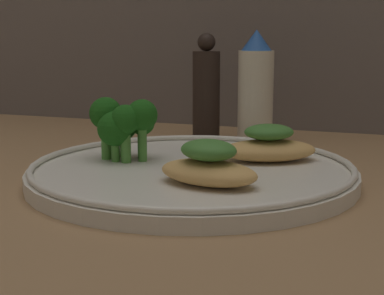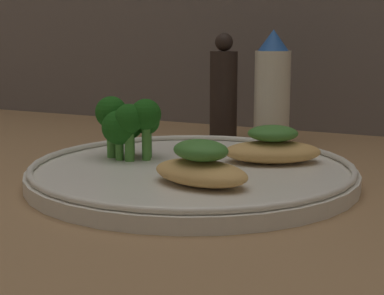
{
  "view_description": "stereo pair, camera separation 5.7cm",
  "coord_description": "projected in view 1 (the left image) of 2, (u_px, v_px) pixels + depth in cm",
  "views": [
    {
      "loc": [
        18.96,
        -52.55,
        14.16
      ],
      "look_at": [
        0.0,
        0.0,
        3.4
      ],
      "focal_mm": 55.0,
      "sensor_mm": 36.0,
      "label": 1
    },
    {
      "loc": [
        24.2,
        -50.35,
        14.16
      ],
      "look_at": [
        0.0,
        0.0,
        3.4
      ],
      "focal_mm": 55.0,
      "sensor_mm": 36.0,
      "label": 2
    }
  ],
  "objects": [
    {
      "name": "pepper_grinder",
      "position": [
        206.0,
        92.0,
        0.79
      ],
      "size": [
        3.66,
        3.66,
        14.38
      ],
      "color": "black",
      "rests_on": "ground_plane"
    },
    {
      "name": "sauce_bottle",
      "position": [
        256.0,
        90.0,
        0.76
      ],
      "size": [
        4.6,
        4.6,
        14.81
      ],
      "color": "beige",
      "rests_on": "ground_plane"
    },
    {
      "name": "broccoli_bunch",
      "position": [
        123.0,
        123.0,
        0.6
      ],
      "size": [
        7.22,
        5.88,
        6.48
      ],
      "color": "#4C8E38",
      "rests_on": "plate"
    },
    {
      "name": "ground_plane",
      "position": [
        192.0,
        186.0,
        0.58
      ],
      "size": [
        180.0,
        180.0,
        1.0
      ],
      "primitive_type": "cube",
      "color": "#936D47"
    },
    {
      "name": "plate",
      "position": [
        192.0,
        172.0,
        0.57
      ],
      "size": [
        31.92,
        31.92,
        2.0
      ],
      "color": "silver",
      "rests_on": "ground_plane"
    },
    {
      "name": "grilled_meat_front",
      "position": [
        209.0,
        167.0,
        0.51
      ],
      "size": [
        10.01,
        7.13,
        3.95
      ],
      "color": "tan",
      "rests_on": "plate"
    },
    {
      "name": "grilled_meat_middle",
      "position": [
        269.0,
        146.0,
        0.6
      ],
      "size": [
        11.23,
        9.3,
        3.81
      ],
      "color": "tan",
      "rests_on": "plate"
    }
  ]
}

